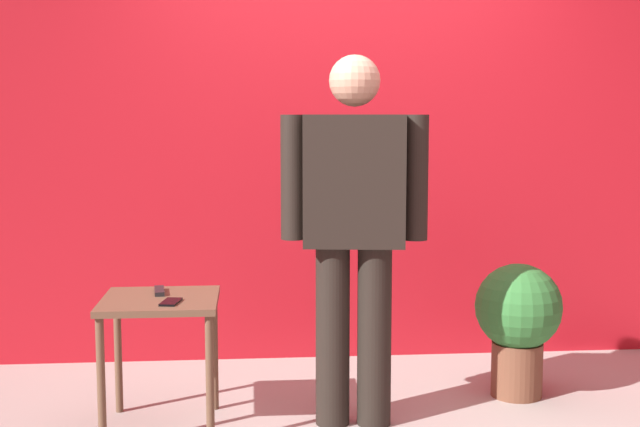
{
  "coord_description": "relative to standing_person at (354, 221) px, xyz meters",
  "views": [
    {
      "loc": [
        -0.61,
        -3.39,
        1.41
      ],
      "look_at": [
        -0.27,
        0.55,
        0.96
      ],
      "focal_mm": 46.4,
      "sensor_mm": 36.0,
      "label": 1
    }
  ],
  "objects": [
    {
      "name": "standing_person",
      "position": [
        0.0,
        0.0,
        0.0
      ],
      "size": [
        0.68,
        0.28,
        1.7
      ],
      "color": "black",
      "rests_on": "ground_plane"
    },
    {
      "name": "cell_phone",
      "position": [
        -0.82,
        -0.09,
        -0.34
      ],
      "size": [
        0.09,
        0.15,
        0.01
      ],
      "primitive_type": "cube",
      "rotation": [
        0.0,
        0.0,
        -0.18
      ],
      "color": "black",
      "rests_on": "side_table"
    },
    {
      "name": "tv_remote",
      "position": [
        -0.9,
        0.12,
        -0.33
      ],
      "size": [
        0.06,
        0.17,
        0.02
      ],
      "primitive_type": "cube",
      "rotation": [
        0.0,
        0.0,
        0.12
      ],
      "color": "black",
      "rests_on": "side_table"
    },
    {
      "name": "back_wall_red",
      "position": [
        0.14,
        1.16,
        0.52
      ],
      "size": [
        5.52,
        0.12,
        2.95
      ],
      "primitive_type": "cube",
      "color": "#B31521",
      "rests_on": "ground_plane"
    },
    {
      "name": "side_table",
      "position": [
        -0.88,
        0.02,
        -0.44
      ],
      "size": [
        0.52,
        0.52,
        0.61
      ],
      "color": "brown",
      "rests_on": "ground_plane"
    },
    {
      "name": "potted_plant",
      "position": [
        0.89,
        0.32,
        -0.55
      ],
      "size": [
        0.44,
        0.44,
        0.69
      ],
      "color": "brown",
      "rests_on": "ground_plane"
    }
  ]
}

